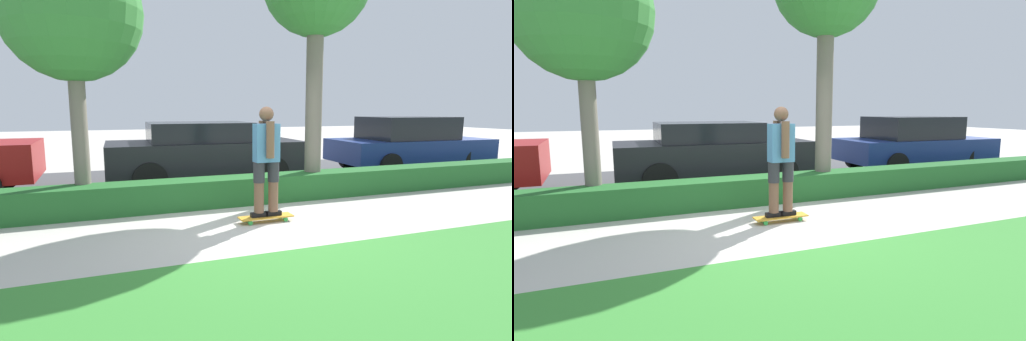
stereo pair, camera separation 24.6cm
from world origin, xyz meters
TOP-DOWN VIEW (x-y plane):
  - ground_plane at (0.00, 0.00)m, footprint 60.00×60.00m
  - grass_lawn_strip at (0.00, -3.00)m, footprint 18.44×4.00m
  - street_asphalt at (0.00, 4.20)m, footprint 18.44×5.00m
  - hedge_row at (0.00, 1.60)m, footprint 18.44×0.60m
  - skateboard at (0.08, 0.29)m, footprint 0.85×0.24m
  - skater_person at (0.08, 0.29)m, footprint 0.50×0.43m
  - tree_near at (-2.57, 1.87)m, footprint 2.19×2.19m
  - parked_car_middle at (-0.12, 3.56)m, footprint 4.27×1.92m
  - parked_car_rear at (5.68, 3.62)m, footprint 4.42×2.04m

SIDE VIEW (x-z plane):
  - ground_plane at x=0.00m, z-range 0.00..0.00m
  - street_asphalt at x=0.00m, z-range 0.00..0.01m
  - grass_lawn_strip at x=0.00m, z-range 0.00..0.01m
  - skateboard at x=0.08m, z-range 0.03..0.12m
  - hedge_row at x=0.00m, z-range 0.00..0.49m
  - parked_car_middle at x=-0.12m, z-range 0.06..1.49m
  - parked_car_rear at x=5.68m, z-range 0.03..1.54m
  - skater_person at x=0.08m, z-range 0.14..1.81m
  - tree_near at x=-2.57m, z-range 1.04..5.38m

